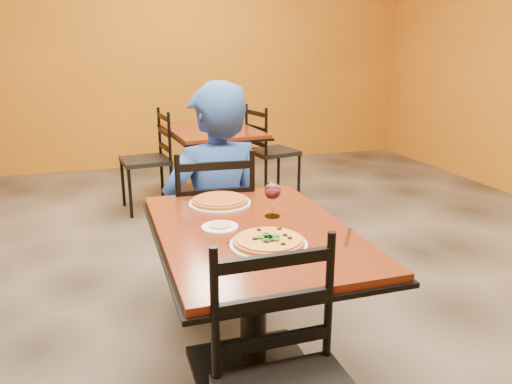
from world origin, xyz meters
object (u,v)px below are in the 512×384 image
object	(u,v)px
plate_main	(269,245)
side_plate	(220,227)
chair_second_right	(273,152)
diner	(215,194)
plate_far	(220,203)
wine_glass	(272,198)
chair_second_left	(145,161)
table_second	(211,148)
table_main	(253,269)
chair_main_far	(211,227)
pizza_far	(220,200)
pizza_main	(269,241)

from	to	relation	value
plate_main	side_plate	world-z (taller)	same
chair_second_right	diner	size ratio (longest dim) A/B	0.72
plate_far	wine_glass	size ratio (longest dim) A/B	1.72
plate_far	wine_glass	world-z (taller)	wine_glass
chair_second_left	table_second	bearing A→B (deg)	83.75
table_main	diner	bearing A→B (deg)	88.24
chair_main_far	plate_main	xyz separation A→B (m)	(0.02, -0.97, 0.27)
chair_main_far	wine_glass	distance (m)	0.74
plate_main	side_plate	size ratio (longest dim) A/B	1.94
table_main	chair_main_far	world-z (taller)	chair_main_far
plate_far	pizza_far	xyz separation A→B (m)	(-0.00, 0.00, 0.02)
plate_main	pizza_main	world-z (taller)	pizza_main
table_second	chair_second_right	distance (m)	0.64
chair_second_right	wine_glass	distance (m)	2.77
diner	pizza_far	world-z (taller)	diner
chair_second_left	pizza_main	size ratio (longest dim) A/B	3.30
chair_main_far	pizza_far	world-z (taller)	chair_main_far
chair_second_right	pizza_main	bearing A→B (deg)	148.21
chair_second_left	chair_second_right	size ratio (longest dim) A/B	0.99
plate_main	pizza_main	size ratio (longest dim) A/B	1.09
table_second	chair_second_left	distance (m)	0.64
diner	plate_far	world-z (taller)	diner
side_plate	wine_glass	size ratio (longest dim) A/B	0.89
pizza_main	pizza_far	world-z (taller)	same
table_second	wine_glass	distance (m)	2.62
table_second	plate_far	size ratio (longest dim) A/B	4.03
chair_second_left	diner	bearing A→B (deg)	0.81
plate_main	table_main	bearing A→B (deg)	89.86
plate_far	chair_second_right	bearing A→B (deg)	64.59
table_main	plate_far	bearing A→B (deg)	98.60
plate_far	pizza_far	bearing A→B (deg)	180.00
chair_second_left	side_plate	size ratio (longest dim) A/B	5.86
chair_main_far	plate_far	distance (m)	0.47
pizza_far	wine_glass	distance (m)	0.32
chair_main_far	diner	xyz separation A→B (m)	(0.05, 0.07, 0.18)
plate_far	pizza_far	world-z (taller)	pizza_far
plate_far	chair_second_left	bearing A→B (deg)	93.69
table_main	diner	size ratio (longest dim) A/B	0.93
plate_far	side_plate	size ratio (longest dim) A/B	1.94
chair_main_far	pizza_main	xyz separation A→B (m)	(0.02, -0.97, 0.28)
chair_second_right	plate_main	distance (m)	3.11
plate_far	side_plate	xyz separation A→B (m)	(-0.08, -0.33, 0.00)
pizza_far	side_plate	xyz separation A→B (m)	(-0.08, -0.33, -0.02)
chair_main_far	diner	size ratio (longest dim) A/B	0.74
chair_second_left	chair_main_far	bearing A→B (deg)	-0.77
chair_second_right	pizza_far	world-z (taller)	chair_second_right
table_main	wine_glass	size ratio (longest dim) A/B	6.83
chair_main_far	pizza_main	distance (m)	1.01
side_plate	chair_second_left	bearing A→B (deg)	91.48
chair_second_left	chair_second_right	xyz separation A→B (m)	(1.26, 0.00, 0.00)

